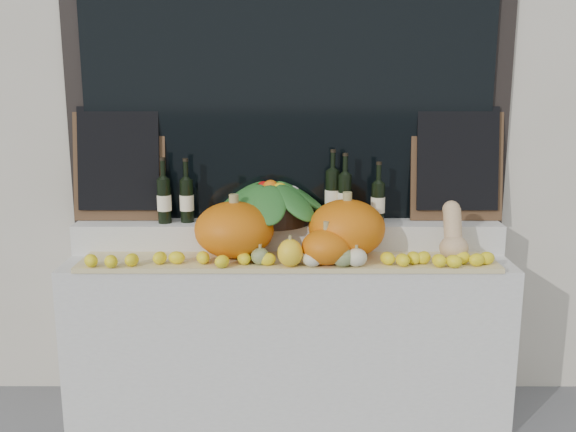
{
  "coord_description": "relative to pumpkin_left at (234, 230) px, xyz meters",
  "views": [
    {
      "loc": [
        0.0,
        -1.73,
        1.81
      ],
      "look_at": [
        0.0,
        1.45,
        1.12
      ],
      "focal_mm": 40.0,
      "sensor_mm": 36.0,
      "label": 1
    }
  ],
  "objects": [
    {
      "name": "display_sill",
      "position": [
        0.27,
        0.07,
        -0.61
      ],
      "size": [
        2.3,
        0.55,
        0.88
      ],
      "primitive_type": "cube",
      "color": "silver",
      "rests_on": "ground"
    },
    {
      "name": "wine_bottle_near_right",
      "position": [
        0.58,
        0.21,
        0.13
      ],
      "size": [
        0.08,
        0.08,
        0.37
      ],
      "color": "black",
      "rests_on": "rear_tier"
    },
    {
      "name": "wine_bottle_near_left",
      "position": [
        -0.27,
        0.21,
        0.11
      ],
      "size": [
        0.08,
        0.08,
        0.35
      ],
      "color": "black",
      "rests_on": "rear_tier"
    },
    {
      "name": "produce_bowl",
      "position": [
        0.18,
        0.2,
        0.11
      ],
      "size": [
        0.65,
        0.65,
        0.24
      ],
      "color": "black",
      "rests_on": "rear_tier"
    },
    {
      "name": "straw_bedding",
      "position": [
        0.27,
        -0.06,
        -0.16
      ],
      "size": [
        2.1,
        0.32,
        0.02
      ],
      "primitive_type": "cube",
      "color": "tan",
      "rests_on": "display_sill"
    },
    {
      "name": "butternut_squash",
      "position": [
        1.11,
        -0.05,
        -0.02
      ],
      "size": [
        0.15,
        0.21,
        0.29
      ],
      "color": "tan",
      "rests_on": "straw_bedding"
    },
    {
      "name": "lemon_heap",
      "position": [
        0.27,
        -0.17,
        -0.11
      ],
      "size": [
        2.2,
        0.16,
        0.06
      ],
      "primitive_type": null,
      "color": "yellow",
      "rests_on": "straw_bedding"
    },
    {
      "name": "pumpkin_left",
      "position": [
        0.0,
        0.0,
        0.0
      ],
      "size": [
        0.43,
        0.43,
        0.29
      ],
      "primitive_type": "ellipsoid",
      "rotation": [
        0.0,
        0.0,
        0.06
      ],
      "color": "orange",
      "rests_on": "straw_bedding"
    },
    {
      "name": "pumpkin_center",
      "position": [
        0.46,
        -0.13,
        -0.06
      ],
      "size": [
        0.27,
        0.27,
        0.18
      ],
      "primitive_type": "ellipsoid",
      "rotation": [
        0.0,
        0.0,
        -0.15
      ],
      "color": "orange",
      "rests_on": "straw_bedding"
    },
    {
      "name": "pumpkin_right",
      "position": [
        0.58,
        0.01,
        0.01
      ],
      "size": [
        0.5,
        0.5,
        0.3
      ],
      "primitive_type": "ellipsoid",
      "rotation": [
        0.0,
        0.0,
        -0.33
      ],
      "color": "orange",
      "rests_on": "straw_bedding"
    },
    {
      "name": "storefront_facade",
      "position": [
        0.27,
        0.79,
        1.2
      ],
      "size": [
        7.0,
        0.94,
        4.5
      ],
      "color": "beige",
      "rests_on": "ground"
    },
    {
      "name": "wine_bottle_far_right",
      "position": [
        0.76,
        0.2,
        0.11
      ],
      "size": [
        0.08,
        0.08,
        0.33
      ],
      "color": "black",
      "rests_on": "rear_tier"
    },
    {
      "name": "rear_tier",
      "position": [
        0.27,
        0.22,
        -0.09
      ],
      "size": [
        2.3,
        0.25,
        0.16
      ],
      "primitive_type": "cube",
      "color": "silver",
      "rests_on": "display_sill"
    },
    {
      "name": "wine_bottle_tall",
      "position": [
        0.52,
        0.25,
        0.13
      ],
      "size": [
        0.08,
        0.08,
        0.39
      ],
      "color": "black",
      "rests_on": "rear_tier"
    },
    {
      "name": "chalkboard_left",
      "position": [
        -0.65,
        0.28,
        0.31
      ],
      "size": [
        0.5,
        0.12,
        0.62
      ],
      "rotation": [
        -0.15,
        0.0,
        0.0
      ],
      "color": "#4C331E",
      "rests_on": "rear_tier"
    },
    {
      "name": "decorative_gourds",
      "position": [
        0.39,
        -0.17,
        -0.09
      ],
      "size": [
        0.57,
        0.14,
        0.16
      ],
      "color": "#335D1B",
      "rests_on": "straw_bedding"
    },
    {
      "name": "chalkboard_right",
      "position": [
        1.19,
        0.28,
        0.31
      ],
      "size": [
        0.5,
        0.12,
        0.62
      ],
      "rotation": [
        -0.15,
        0.0,
        0.0
      ],
      "color": "#4C331E",
      "rests_on": "rear_tier"
    },
    {
      "name": "wine_bottle_far_left",
      "position": [
        -0.39,
        0.19,
        0.12
      ],
      "size": [
        0.08,
        0.08,
        0.35
      ],
      "color": "black",
      "rests_on": "rear_tier"
    }
  ]
}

